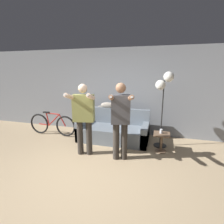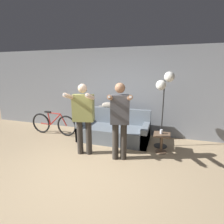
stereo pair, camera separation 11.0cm
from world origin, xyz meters
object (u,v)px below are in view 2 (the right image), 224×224
object	(u,v)px
floor_lamp	(165,87)
bicycle	(53,124)
couch	(114,131)
cup	(161,132)
person_left	(83,114)
side_table	(162,139)
person_right	(120,117)
cat	(109,105)

from	to	relation	value
floor_lamp	bicycle	bearing A→B (deg)	-178.68
couch	cup	size ratio (longest dim) A/B	18.72
couch	person_left	bearing A→B (deg)	-111.64
floor_lamp	side_table	world-z (taller)	floor_lamp
person_right	bicycle	distance (m)	2.61
cat	couch	bearing A→B (deg)	-50.59
floor_lamp	cat	bearing A→B (deg)	165.51
floor_lamp	cup	bearing A→B (deg)	-90.32
bicycle	couch	bearing A→B (deg)	4.19
cup	couch	bearing A→B (deg)	163.84
floor_lamp	cup	distance (m)	1.08
cat	side_table	distance (m)	1.86
couch	cat	world-z (taller)	cat
person_left	floor_lamp	world-z (taller)	floor_lamp
person_left	floor_lamp	distance (m)	2.05
cat	cup	xyz separation A→B (m)	(1.57, -0.71, -0.43)
person_right	cat	world-z (taller)	person_right
bicycle	floor_lamp	bearing A→B (deg)	1.32
couch	cup	world-z (taller)	couch
person_left	floor_lamp	xyz separation A→B (m)	(1.71, 0.98, 0.58)
person_right	bicycle	size ratio (longest dim) A/B	1.09
cat	person_right	bearing A→B (deg)	-62.71
cup	side_table	bearing A→B (deg)	-44.14
couch	person_right	distance (m)	1.34
side_table	cup	size ratio (longest dim) A/B	4.43
couch	person_right	world-z (taller)	person_right
person_right	side_table	xyz separation A→B (m)	(0.87, 0.66, -0.65)
floor_lamp	side_table	size ratio (longest dim) A/B	4.18
person_right	side_table	distance (m)	1.27
cup	bicycle	bearing A→B (deg)	175.84
person_left	couch	bearing A→B (deg)	57.02
side_table	couch	bearing A→B (deg)	163.29
person_left	bicycle	bearing A→B (deg)	137.48
side_table	cat	bearing A→B (deg)	155.26
cat	bicycle	world-z (taller)	cat
cup	person_left	bearing A→B (deg)	-158.41
cat	cup	world-z (taller)	cat
floor_lamp	couch	bearing A→B (deg)	177.04
cup	bicycle	size ratio (longest dim) A/B	0.07
person_left	cat	bearing A→B (deg)	72.99
floor_lamp	person_right	bearing A→B (deg)	-130.95
couch	floor_lamp	bearing A→B (deg)	-2.96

